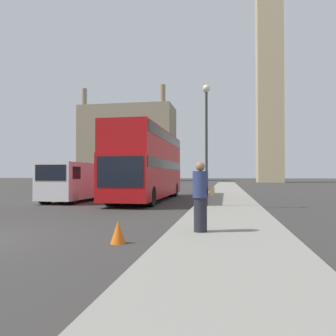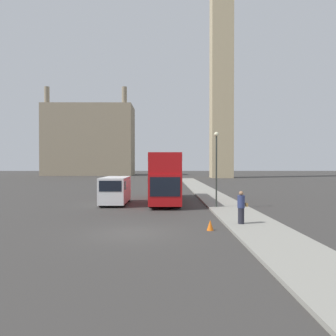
{
  "view_description": "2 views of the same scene",
  "coord_description": "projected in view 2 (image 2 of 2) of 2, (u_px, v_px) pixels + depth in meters",
  "views": [
    {
      "loc": [
        6.52,
        -6.87,
        1.63
      ],
      "look_at": [
        2.7,
        14.65,
        2.08
      ],
      "focal_mm": 35.0,
      "sensor_mm": 36.0,
      "label": 1
    },
    {
      "loc": [
        1.65,
        -16.44,
        3.47
      ],
      "look_at": [
        1.96,
        20.42,
        3.02
      ],
      "focal_mm": 35.0,
      "sensor_mm": 36.0,
      "label": 2
    }
  ],
  "objects": [
    {
      "name": "building_block_distant",
      "position": [
        90.0,
        141.0,
        101.8
      ],
      "size": [
        26.84,
        12.44,
        26.24
      ],
      "color": "gray",
      "rests_on": "ground_plane"
    },
    {
      "name": "red_double_decker_bus",
      "position": [
        165.0,
        175.0,
        29.86
      ],
      "size": [
        2.58,
        11.36,
        4.35
      ],
      "color": "#B71114",
      "rests_on": "ground_plane"
    },
    {
      "name": "clock_tower",
      "position": [
        221.0,
        35.0,
        82.45
      ],
      "size": [
        5.75,
        5.92,
        70.12
      ],
      "color": "tan",
      "rests_on": "ground_plane"
    },
    {
      "name": "pedestrian",
      "position": [
        241.0,
        207.0,
        18.15
      ],
      "size": [
        0.56,
        0.4,
        1.81
      ],
      "color": "#23232D",
      "rests_on": "sidewalk_strip"
    },
    {
      "name": "traffic_cone",
      "position": [
        210.0,
        225.0,
        17.07
      ],
      "size": [
        0.36,
        0.36,
        0.55
      ],
      "color": "orange",
      "rests_on": "ground_plane"
    },
    {
      "name": "street_lamp",
      "position": [
        216.0,
        158.0,
        25.27
      ],
      "size": [
        0.36,
        0.36,
        5.8
      ],
      "color": "#2D332D",
      "rests_on": "sidewalk_strip"
    },
    {
      "name": "white_van",
      "position": [
        115.0,
        190.0,
        28.08
      ],
      "size": [
        2.1,
        5.31,
        2.34
      ],
      "color": "white",
      "rests_on": "ground_plane"
    },
    {
      "name": "ground_plane",
      "position": [
        132.0,
        233.0,
        16.46
      ],
      "size": [
        300.0,
        300.0,
        0.0
      ],
      "primitive_type": "plane",
      "color": "#383533"
    },
    {
      "name": "sidewalk_strip",
      "position": [
        263.0,
        231.0,
        16.52
      ],
      "size": [
        3.17,
        120.0,
        0.15
      ],
      "color": "gray",
      "rests_on": "ground_plane"
    }
  ]
}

